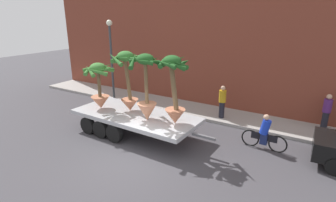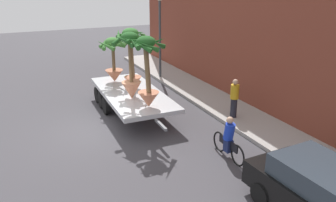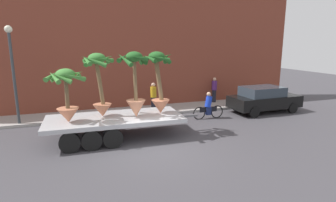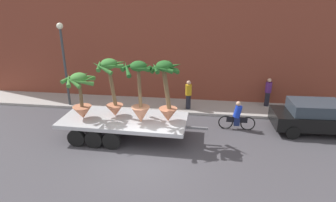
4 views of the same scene
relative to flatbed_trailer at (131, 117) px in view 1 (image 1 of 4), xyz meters
name	(u,v)px [view 1 (image 1 of 4)]	position (x,y,z in m)	size (l,w,h in m)	color
ground_plane	(132,160)	(1.58, -1.95, -0.77)	(60.00, 60.00, 0.00)	#423F44
sidewalk	(200,111)	(1.58, 4.15, -0.70)	(24.00, 2.20, 0.15)	#A39E99
building_facade	(214,45)	(1.58, 5.85, 2.85)	(24.00, 1.20, 7.24)	brown
flatbed_trailer	(131,117)	(0.00, 0.00, 0.00)	(6.91, 2.64, 0.98)	#B7BABF
potted_palm_rear	(99,84)	(-1.66, -0.23, 1.40)	(1.61, 1.59, 2.20)	#C17251
potted_palm_middle	(146,90)	(1.11, -0.31, 1.55)	(1.33, 1.44, 2.84)	tan
potted_palm_front	(174,88)	(2.27, -0.01, 1.72)	(1.55, 1.50, 2.82)	#C17251
potted_palm_extra	(127,77)	(-0.32, 0.24, 1.80)	(1.46, 1.55, 2.78)	#C17251
cyclist	(264,134)	(5.64, 1.58, -0.10)	(1.84, 0.34, 1.54)	black
pedestrian_near_gate	(326,111)	(7.68, 4.74, 0.27)	(0.36, 0.36, 1.71)	black
pedestrian_far_left	(222,101)	(3.04, 3.65, 0.27)	(0.36, 0.36, 1.71)	black
street_lamp	(111,50)	(-4.15, 3.35, 2.46)	(0.36, 0.36, 4.83)	#383D42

